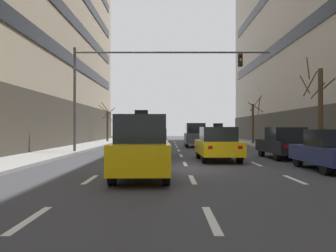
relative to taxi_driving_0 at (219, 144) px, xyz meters
name	(u,v)px	position (x,y,z in m)	size (l,w,h in m)	color
ground_plane	(189,169)	(-1.75, -3.64, -0.85)	(120.00, 120.00, 0.00)	#38383D
lane_stripe_l1_s2	(32,219)	(-5.06, -11.64, -0.85)	(0.16, 2.00, 0.01)	silver
lane_stripe_l1_s3	(92,179)	(-5.06, -6.64, -0.85)	(0.16, 2.00, 0.01)	silver
lane_stripe_l1_s4	(116,164)	(-5.06, -1.64, -0.85)	(0.16, 2.00, 0.01)	silver
lane_stripe_l1_s5	(128,156)	(-5.06, 3.36, -0.85)	(0.16, 2.00, 0.01)	silver
lane_stripe_l1_s6	(136,150)	(-5.06, 8.36, -0.85)	(0.16, 2.00, 0.01)	silver
lane_stripe_l1_s7	(141,147)	(-5.06, 13.36, -0.85)	(0.16, 2.00, 0.01)	silver
lane_stripe_l1_s8	(145,144)	(-5.06, 18.36, -0.85)	(0.16, 2.00, 0.01)	silver
lane_stripe_l1_s9	(148,142)	(-5.06, 23.36, -0.85)	(0.16, 2.00, 0.01)	silver
lane_stripe_l1_s10	(151,141)	(-5.06, 28.36, -0.85)	(0.16, 2.00, 0.01)	silver
lane_stripe_l2_s2	(213,219)	(-1.75, -11.64, -0.85)	(0.16, 2.00, 0.01)	silver
lane_stripe_l2_s3	(194,179)	(-1.75, -6.64, -0.85)	(0.16, 2.00, 0.01)	silver
lane_stripe_l2_s4	(187,164)	(-1.75, -1.64, -0.85)	(0.16, 2.00, 0.01)	silver
lane_stripe_l2_s5	(183,156)	(-1.75, 3.36, -0.85)	(0.16, 2.00, 0.01)	silver
lane_stripe_l2_s6	(180,150)	(-1.75, 8.36, -0.85)	(0.16, 2.00, 0.01)	silver
lane_stripe_l2_s7	(179,147)	(-1.75, 13.36, -0.85)	(0.16, 2.00, 0.01)	silver
lane_stripe_l2_s8	(177,144)	(-1.75, 18.36, -0.85)	(0.16, 2.00, 0.01)	silver
lane_stripe_l2_s9	(176,142)	(-1.75, 23.36, -0.85)	(0.16, 2.00, 0.01)	silver
lane_stripe_l2_s10	(176,141)	(-1.75, 28.36, -0.85)	(0.16, 2.00, 0.01)	silver
lane_stripe_l3_s3	(296,180)	(1.56, -6.64, -0.85)	(0.16, 2.00, 0.01)	silver
lane_stripe_l3_s4	(258,164)	(1.56, -1.64, -0.85)	(0.16, 2.00, 0.01)	silver
lane_stripe_l3_s5	(237,156)	(1.56, 3.36, -0.85)	(0.16, 2.00, 0.01)	silver
lane_stripe_l3_s6	(224,150)	(1.56, 8.36, -0.85)	(0.16, 2.00, 0.01)	silver
lane_stripe_l3_s7	(216,147)	(1.56, 13.36, -0.85)	(0.16, 2.00, 0.01)	silver
lane_stripe_l3_s8	(209,144)	(1.56, 18.36, -0.85)	(0.16, 2.00, 0.01)	silver
lane_stripe_l3_s9	(205,142)	(1.56, 23.36, -0.85)	(0.16, 2.00, 0.01)	silver
lane_stripe_l3_s10	(201,141)	(1.56, 28.36, -0.85)	(0.16, 2.00, 0.01)	silver
taxi_driving_0	(219,144)	(0.00, 0.00, 0.00)	(2.00, 4.63, 1.91)	black
taxi_driving_1	(143,147)	(-3.41, -6.49, 0.19)	(1.92, 4.35, 2.26)	black
car_driving_2	(197,135)	(-0.12, 13.23, 0.20)	(1.85, 4.36, 2.11)	black
car_driving_3	(154,143)	(-3.46, 2.75, -0.04)	(2.01, 4.46, 1.64)	black
car_driving_4	(132,136)	(-6.87, 22.13, -0.03)	(2.00, 4.50, 1.67)	black
car_parked_1	(333,150)	(3.83, -4.30, -0.05)	(1.81, 4.32, 1.62)	black
car_parked_2	(286,143)	(3.83, 1.26, -0.01)	(2.01, 4.61, 1.71)	black
traffic_signal_0	(139,75)	(-4.62, 5.47, 4.35)	(13.10, 0.35, 6.92)	#4C4C51
street_tree_0	(255,121)	(6.14, 17.79, 1.51)	(1.67, 1.89, 4.88)	#4C3823
street_tree_1	(322,109)	(6.05, 1.90, 1.92)	(1.73, 1.78, 5.70)	#4C3823
street_tree_2	(109,124)	(-9.59, 23.01, 1.31)	(1.77, 1.79, 4.50)	#4C3823
pedestrian_0	(300,138)	(5.90, 4.76, 0.20)	(0.32, 0.49, 1.58)	#383D59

